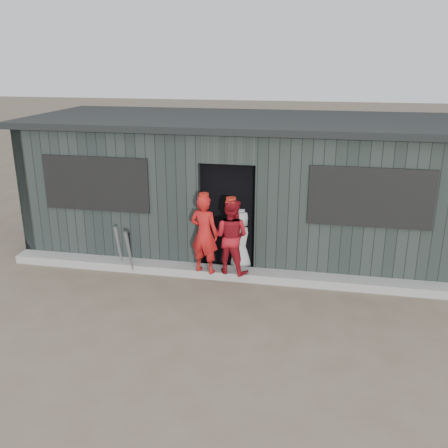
% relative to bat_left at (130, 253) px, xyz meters
% --- Properties ---
extents(ground, '(80.00, 80.00, 0.00)m').
position_rel_bat_left_xyz_m(ground, '(1.67, -1.58, -0.42)').
color(ground, brown).
rests_on(ground, ground).
extents(curb, '(8.00, 0.36, 0.15)m').
position_rel_bat_left_xyz_m(curb, '(1.67, 0.24, -0.35)').
color(curb, gray).
rests_on(curb, ground).
extents(bat_left, '(0.11, 0.25, 0.84)m').
position_rel_bat_left_xyz_m(bat_left, '(0.00, 0.00, 0.00)').
color(bat_left, gray).
rests_on(bat_left, ground).
extents(bat_mid, '(0.09, 0.24, 0.86)m').
position_rel_bat_left_xyz_m(bat_mid, '(-0.26, 0.17, 0.01)').
color(bat_mid, gray).
rests_on(bat_mid, ground).
extents(bat_right, '(0.17, 0.37, 0.81)m').
position_rel_bat_left_xyz_m(bat_right, '(-0.04, 0.13, -0.02)').
color(bat_right, black).
rests_on(bat_right, ground).
extents(player_red_left, '(0.57, 0.44, 1.40)m').
position_rel_bat_left_xyz_m(player_red_left, '(1.35, 0.07, 0.43)').
color(player_red_left, red).
rests_on(player_red_left, curb).
extents(player_red_right, '(0.74, 0.63, 1.33)m').
position_rel_bat_left_xyz_m(player_red_right, '(1.80, 0.15, 0.39)').
color(player_red_right, maroon).
rests_on(player_red_right, curb).
extents(player_grey_back, '(0.67, 0.57, 1.15)m').
position_rel_bat_left_xyz_m(player_grey_back, '(1.91, 0.63, 0.15)').
color(player_grey_back, '#BDBDBD').
rests_on(player_grey_back, ground).
extents(dugout, '(8.30, 3.30, 2.62)m').
position_rel_bat_left_xyz_m(dugout, '(1.67, 1.93, 0.86)').
color(dugout, black).
rests_on(dugout, ground).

